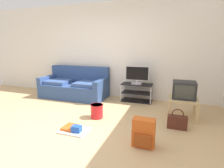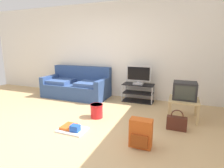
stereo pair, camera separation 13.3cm
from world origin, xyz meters
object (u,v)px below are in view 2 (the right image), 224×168
Objects in this scene: flat_tv at (139,75)px; crt_tv at (185,91)px; backpack at (141,133)px; side_table at (184,102)px; handbag at (177,123)px; tv_stand at (138,93)px; floor_tray at (72,129)px; cleaning_bucket at (97,111)px; couch at (77,86)px.

flat_tv is 1.39m from crt_tv.
side_table is at bearing 61.51° from backpack.
handbag is at bearing -53.20° from flat_tv.
tv_stand reaches higher than handbag.
side_table is 2.28m from floor_tray.
side_table reaches higher than cleaning_bucket.
tv_stand is at bearing 99.25° from backpack.
crt_tv is (1.14, -0.82, 0.36)m from tv_stand.
crt_tv reaches higher than backpack.
side_table is at bearing -90.00° from crt_tv.
tv_stand is at bearing 144.30° from crt_tv.
couch is 3.10m from backpack.
tv_stand is 1.41m from side_table.
flat_tv is 2.23× the size of cleaning_bucket.
handbag is 1.59m from cleaning_bucket.
crt_tv is 0.76m from handbag.
backpack is 1.27m from floor_tray.
crt_tv is 0.90× the size of floor_tray.
flat_tv is 1.12× the size of side_table.
flat_tv reaches higher than tv_stand.
floor_tray is (-0.15, -0.70, -0.12)m from cleaning_bucket.
backpack is at bearing -113.78° from side_table.
cleaning_bucket is (-1.10, 0.76, -0.06)m from backpack.
couch is 1.83m from tv_stand.
floor_tray is at bearing -108.48° from tv_stand.
handbag is at bearing -23.38° from couch.
couch is at bearing 167.67° from crt_tv.
flat_tv reaches higher than couch.
cleaning_bucket is at bearing 140.82° from backpack.
backpack is (2.36, -2.01, -0.10)m from couch.
crt_tv is 1.86m from cleaning_bucket.
couch reaches higher than handbag.
flat_tv reaches higher than crt_tv.
floor_tray is at bearing -60.51° from couch.
side_table is 0.62m from handbag.
backpack is at bearing -2.51° from floor_tray.
backpack is at bearing -75.89° from flat_tv.
couch is 3.27× the size of side_table.
couch is 2.26m from floor_tray.
cleaning_bucket is at bearing 77.94° from floor_tray.
couch is at bearing 119.49° from floor_tray.
crt_tv is 1.03× the size of backpack.
cleaning_bucket is (-0.56, -1.40, -0.57)m from flat_tv.
tv_stand is 2.25m from floor_tray.
backpack is (0.54, -2.18, -0.03)m from tv_stand.
flat_tv is 1.49× the size of backpack.
couch is at bearing 134.85° from backpack.
flat_tv reaches higher than cleaning_bucket.
couch is 2.28× the size of tv_stand.
side_table is 1.33× the size of backpack.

